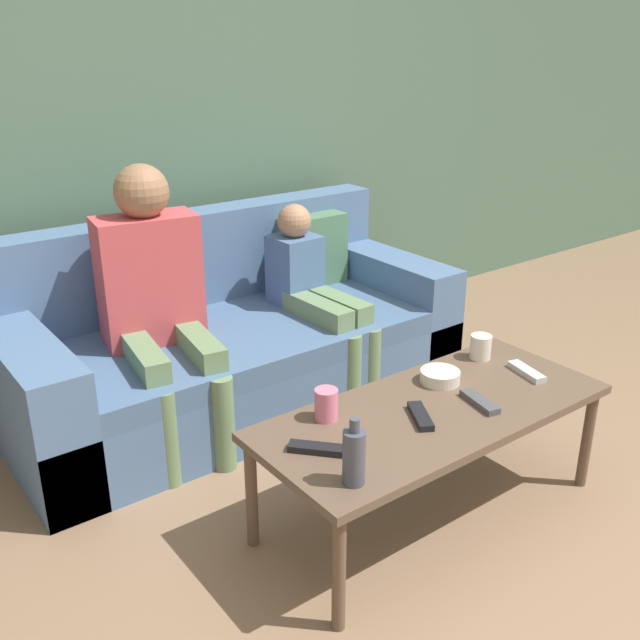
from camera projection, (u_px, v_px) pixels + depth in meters
name	position (u px, v px, depth m)	size (l,w,h in m)	color
ground_plane	(540.00, 615.00, 2.10)	(22.00, 22.00, 0.00)	#84664C
wall_back	(162.00, 102.00, 3.33)	(12.00, 0.06, 2.60)	#4C6B56
couch	(232.00, 343.00, 3.28)	(2.03, 0.90, 0.83)	#4C6B93
coffee_table	(433.00, 418.00, 2.42)	(1.26, 0.54, 0.42)	brown
person_adult	(155.00, 288.00, 2.86)	(0.44, 0.67, 1.13)	#66845B
person_child	(315.00, 292.00, 3.29)	(0.23, 0.63, 0.87)	#66845B
cup_near	(326.00, 404.00, 2.31)	(0.08, 0.08, 0.11)	pink
cup_far	(481.00, 347.00, 2.75)	(0.08, 0.08, 0.10)	silver
tv_remote_0	(480.00, 402.00, 2.42)	(0.08, 0.18, 0.02)	#47474C
tv_remote_1	(420.00, 416.00, 2.33)	(0.13, 0.17, 0.02)	black
tv_remote_2	(526.00, 372.00, 2.63)	(0.09, 0.18, 0.02)	#B7B7BC
tv_remote_3	(316.00, 448.00, 2.14)	(0.15, 0.16, 0.02)	black
snack_bowl	(440.00, 376.00, 2.57)	(0.14, 0.14, 0.05)	beige
bottle	(354.00, 456.00, 1.97)	(0.06, 0.06, 0.20)	#424756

